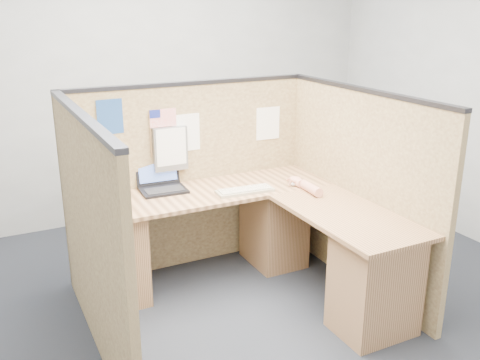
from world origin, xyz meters
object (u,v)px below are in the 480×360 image
l_desk (252,245)px  mouse (295,183)px  laptop (160,181)px  keyboard (245,191)px

l_desk → mouse: 0.64m
l_desk → laptop: bearing=129.5°
l_desk → laptop: laptop is taller
laptop → keyboard: bearing=-30.6°
laptop → keyboard: size_ratio=0.79×
keyboard → mouse: bearing=0.1°
l_desk → keyboard: (0.06, 0.23, 0.35)m
l_desk → laptop: (-0.49, 0.60, 0.40)m
laptop → mouse: bearing=-18.9°
l_desk → mouse: size_ratio=18.00×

